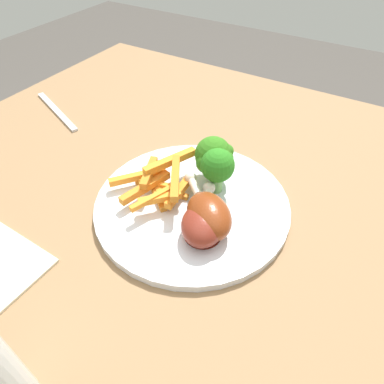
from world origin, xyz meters
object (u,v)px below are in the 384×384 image
object	(u,v)px
broccoli_floret_front	(218,166)
broccoli_floret_middle	(214,156)
chicken_drumstick_near	(208,214)
chicken_drumstick_far	(203,222)
carrot_fries_pile	(159,182)
fork	(57,111)
dining_table	(217,243)
dinner_plate	(192,204)

from	to	relation	value
broccoli_floret_front	broccoli_floret_middle	size ratio (longest dim) A/B	1.02
broccoli_floret_middle	chicken_drumstick_near	distance (m)	0.11
chicken_drumstick_near	chicken_drumstick_far	size ratio (longest dim) A/B	0.99
carrot_fries_pile	fork	distance (m)	0.36
dining_table	broccoli_floret_middle	size ratio (longest dim) A/B	15.56
carrot_fries_pile	broccoli_floret_front	bearing A→B (deg)	-143.97
chicken_drumstick_near	chicken_drumstick_far	world-z (taller)	chicken_drumstick_near
dining_table	dinner_plate	bearing A→B (deg)	48.25
dining_table	broccoli_floret_middle	distance (m)	0.16
dining_table	fork	bearing A→B (deg)	-8.17
dinner_plate	chicken_drumstick_far	bearing A→B (deg)	135.08
dinner_plate	broccoli_floret_middle	distance (m)	0.08
dining_table	fork	xyz separation A→B (m)	(0.42, -0.06, 0.11)
carrot_fries_pile	fork	world-z (taller)	carrot_fries_pile
broccoli_floret_middle	carrot_fries_pile	distance (m)	0.09
dining_table	chicken_drumstick_near	distance (m)	0.15
chicken_drumstick_far	broccoli_floret_middle	bearing A→B (deg)	-68.10
chicken_drumstick_near	fork	bearing A→B (deg)	-15.91
carrot_fries_pile	fork	size ratio (longest dim) A/B	0.80
broccoli_floret_front	broccoli_floret_middle	xyz separation A→B (m)	(0.02, -0.02, -0.00)
dinner_plate	carrot_fries_pile	bearing A→B (deg)	8.26
dining_table	chicken_drumstick_far	distance (m)	0.16
dining_table	chicken_drumstick_near	bearing A→B (deg)	101.14
dining_table	fork	distance (m)	0.44
chicken_drumstick_far	dinner_plate	bearing A→B (deg)	-44.92
dining_table	dinner_plate	distance (m)	0.12
dinner_plate	fork	distance (m)	0.41
dinner_plate	carrot_fries_pile	xyz separation A→B (m)	(0.05, 0.01, 0.03)
dinner_plate	fork	bearing A→B (deg)	-13.60
broccoli_floret_middle	dining_table	bearing A→B (deg)	134.33
chicken_drumstick_far	chicken_drumstick_near	bearing A→B (deg)	-86.65
chicken_drumstick_far	broccoli_floret_front	bearing A→B (deg)	-73.75
dining_table	chicken_drumstick_far	xyz separation A→B (m)	(-0.01, 0.08, 0.14)
dining_table	carrot_fries_pile	xyz separation A→B (m)	(0.08, 0.04, 0.14)
dinner_plate	broccoli_floret_middle	xyz separation A→B (m)	(0.00, -0.07, 0.05)
chicken_drumstick_near	carrot_fries_pile	bearing A→B (deg)	-12.62
dining_table	chicken_drumstick_far	bearing A→B (deg)	99.71
carrot_fries_pile	chicken_drumstick_far	xyz separation A→B (m)	(-0.10, 0.04, -0.00)
chicken_drumstick_far	fork	distance (m)	0.46
carrot_fries_pile	dining_table	bearing A→B (deg)	-153.33
dinner_plate	chicken_drumstick_far	distance (m)	0.07
dinner_plate	chicken_drumstick_near	xyz separation A→B (m)	(-0.04, 0.03, 0.03)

